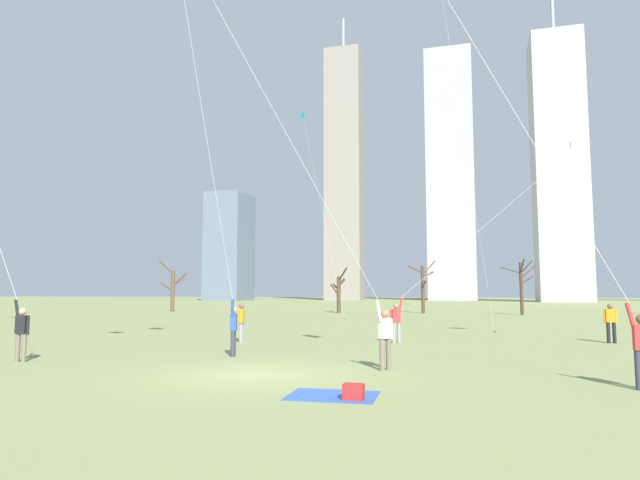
{
  "coord_description": "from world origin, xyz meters",
  "views": [
    {
      "loc": [
        5.37,
        -13.11,
        2.1
      ],
      "look_at": [
        0.0,
        6.0,
        4.0
      ],
      "focal_mm": 30.56,
      "sensor_mm": 36.0,
      "label": 1
    }
  ],
  "objects_px": {
    "picnic_spot": "(344,393)",
    "bare_tree_left_of_center": "(522,285)",
    "bystander_watching_nearby": "(611,321)",
    "kite_flyer_foreground_right_green": "(221,247)",
    "bare_tree_right_of_center": "(423,287)",
    "kite_flyer_midfield_right_yellow": "(355,279)",
    "distant_kite_high_overhead_teal": "(308,142)",
    "distant_kite_drifting_right_pink": "(448,32)",
    "kite_flyer_foreground_left_purple": "(600,270)",
    "bare_tree_leftmost": "(339,291)",
    "kite_flyer_midfield_left_white": "(428,289)",
    "bare_tree_rightmost": "(173,288)",
    "bystander_strolling_midfield": "(241,321)"
  },
  "relations": [
    {
      "from": "bystander_watching_nearby",
      "to": "bare_tree_right_of_center",
      "type": "distance_m",
      "value": 31.54
    },
    {
      "from": "bystander_watching_nearby",
      "to": "bare_tree_left_of_center",
      "type": "xyz_separation_m",
      "value": [
        -1.15,
        27.88,
        1.84
      ]
    },
    {
      "from": "kite_flyer_midfield_left_white",
      "to": "bystander_strolling_midfield",
      "type": "height_order",
      "value": "kite_flyer_midfield_left_white"
    },
    {
      "from": "distant_kite_high_overhead_teal",
      "to": "bare_tree_leftmost",
      "type": "bearing_deg",
      "value": 90.02
    },
    {
      "from": "picnic_spot",
      "to": "bare_tree_rightmost",
      "type": "relative_size",
      "value": 0.34
    },
    {
      "from": "bystander_watching_nearby",
      "to": "bare_tree_left_of_center",
      "type": "bearing_deg",
      "value": 92.36
    },
    {
      "from": "picnic_spot",
      "to": "distant_kite_drifting_right_pink",
      "type": "bearing_deg",
      "value": 87.01
    },
    {
      "from": "kite_flyer_midfield_left_white",
      "to": "distant_kite_high_overhead_teal",
      "type": "xyz_separation_m",
      "value": [
        -11.23,
        19.68,
        12.43
      ]
    },
    {
      "from": "bare_tree_leftmost",
      "to": "bare_tree_right_of_center",
      "type": "bearing_deg",
      "value": 9.8
    },
    {
      "from": "kite_flyer_midfield_right_yellow",
      "to": "distant_kite_high_overhead_teal",
      "type": "bearing_deg",
      "value": 109.35
    },
    {
      "from": "bare_tree_right_of_center",
      "to": "picnic_spot",
      "type": "bearing_deg",
      "value": -87.04
    },
    {
      "from": "picnic_spot",
      "to": "bare_tree_left_of_center",
      "type": "xyz_separation_m",
      "value": [
        6.81,
        42.21,
        2.65
      ]
    },
    {
      "from": "bystander_watching_nearby",
      "to": "kite_flyer_midfield_left_white",
      "type": "bearing_deg",
      "value": -164.31
    },
    {
      "from": "distant_kite_high_overhead_teal",
      "to": "bare_tree_rightmost",
      "type": "distance_m",
      "value": 23.85
    },
    {
      "from": "kite_flyer_midfield_right_yellow",
      "to": "kite_flyer_foreground_right_green",
      "type": "xyz_separation_m",
      "value": [
        -4.63,
        1.45,
        1.09
      ]
    },
    {
      "from": "kite_flyer_foreground_left_purple",
      "to": "bare_tree_right_of_center",
      "type": "relative_size",
      "value": 2.11
    },
    {
      "from": "bystander_watching_nearby",
      "to": "kite_flyer_foreground_right_green",
      "type": "bearing_deg",
      "value": -144.07
    },
    {
      "from": "bare_tree_rightmost",
      "to": "bystander_watching_nearby",
      "type": "bearing_deg",
      "value": -36.64
    },
    {
      "from": "kite_flyer_midfield_right_yellow",
      "to": "distant_kite_high_overhead_teal",
      "type": "height_order",
      "value": "distant_kite_high_overhead_teal"
    },
    {
      "from": "picnic_spot",
      "to": "bare_tree_left_of_center",
      "type": "height_order",
      "value": "bare_tree_left_of_center"
    },
    {
      "from": "distant_kite_high_overhead_teal",
      "to": "kite_flyer_foreground_left_purple",
      "type": "bearing_deg",
      "value": -61.7
    },
    {
      "from": "bystander_watching_nearby",
      "to": "bare_tree_right_of_center",
      "type": "relative_size",
      "value": 0.31
    },
    {
      "from": "bystander_watching_nearby",
      "to": "bare_tree_left_of_center",
      "type": "distance_m",
      "value": 27.96
    },
    {
      "from": "kite_flyer_foreground_left_purple",
      "to": "bare_tree_left_of_center",
      "type": "bearing_deg",
      "value": 87.75
    },
    {
      "from": "distant_kite_high_overhead_teal",
      "to": "distant_kite_drifting_right_pink",
      "type": "height_order",
      "value": "distant_kite_drifting_right_pink"
    },
    {
      "from": "kite_flyer_midfield_left_white",
      "to": "kite_flyer_foreground_right_green",
      "type": "distance_m",
      "value": 9.54
    },
    {
      "from": "bare_tree_leftmost",
      "to": "bystander_strolling_midfield",
      "type": "bearing_deg",
      "value": -83.56
    },
    {
      "from": "distant_kite_high_overhead_teal",
      "to": "bare_tree_left_of_center",
      "type": "relative_size",
      "value": 3.46
    },
    {
      "from": "kite_flyer_foreground_right_green",
      "to": "bare_tree_right_of_center",
      "type": "height_order",
      "value": "kite_flyer_foreground_right_green"
    },
    {
      "from": "kite_flyer_foreground_left_purple",
      "to": "bystander_watching_nearby",
      "type": "relative_size",
      "value": 6.84
    },
    {
      "from": "kite_flyer_foreground_right_green",
      "to": "picnic_spot",
      "type": "xyz_separation_m",
      "value": [
        5.12,
        -4.85,
        -3.43
      ]
    },
    {
      "from": "kite_flyer_midfield_right_yellow",
      "to": "kite_flyer_foreground_right_green",
      "type": "bearing_deg",
      "value": 162.63
    },
    {
      "from": "bare_tree_right_of_center",
      "to": "bystander_watching_nearby",
      "type": "bearing_deg",
      "value": -71.04
    },
    {
      "from": "kite_flyer_foreground_right_green",
      "to": "picnic_spot",
      "type": "relative_size",
      "value": 8.69
    },
    {
      "from": "picnic_spot",
      "to": "bare_tree_right_of_center",
      "type": "height_order",
      "value": "bare_tree_right_of_center"
    },
    {
      "from": "picnic_spot",
      "to": "bare_tree_leftmost",
      "type": "distance_m",
      "value": 44.01
    },
    {
      "from": "distant_kite_high_overhead_teal",
      "to": "picnic_spot",
      "type": "relative_size",
      "value": 9.35
    },
    {
      "from": "kite_flyer_foreground_right_green",
      "to": "bystander_watching_nearby",
      "type": "distance_m",
      "value": 16.36
    },
    {
      "from": "kite_flyer_midfield_right_yellow",
      "to": "distant_kite_high_overhead_teal",
      "type": "xyz_separation_m",
      "value": [
        -10.04,
        28.57,
        12.2
      ]
    },
    {
      "from": "bystander_watching_nearby",
      "to": "bare_tree_leftmost",
      "type": "relative_size",
      "value": 0.36
    },
    {
      "from": "kite_flyer_midfield_left_white",
      "to": "distant_kite_drifting_right_pink",
      "type": "height_order",
      "value": "distant_kite_drifting_right_pink"
    },
    {
      "from": "bare_tree_left_of_center",
      "to": "bare_tree_right_of_center",
      "type": "height_order",
      "value": "bare_tree_right_of_center"
    },
    {
      "from": "bare_tree_leftmost",
      "to": "kite_flyer_midfield_right_yellow",
      "type": "bearing_deg",
      "value": -75.66
    },
    {
      "from": "distant_kite_drifting_right_pink",
      "to": "bare_tree_rightmost",
      "type": "bearing_deg",
      "value": 151.24
    },
    {
      "from": "kite_flyer_midfield_left_white",
      "to": "distant_kite_drifting_right_pink",
      "type": "bearing_deg",
      "value": 87.31
    },
    {
      "from": "bystander_watching_nearby",
      "to": "bare_tree_left_of_center",
      "type": "relative_size",
      "value": 0.32
    },
    {
      "from": "distant_kite_drifting_right_pink",
      "to": "picnic_spot",
      "type": "distance_m",
      "value": 31.69
    },
    {
      "from": "bystander_watching_nearby",
      "to": "picnic_spot",
      "type": "height_order",
      "value": "bystander_watching_nearby"
    },
    {
      "from": "bare_tree_right_of_center",
      "to": "bare_tree_leftmost",
      "type": "height_order",
      "value": "bare_tree_right_of_center"
    },
    {
      "from": "kite_flyer_midfield_left_white",
      "to": "distant_kite_high_overhead_teal",
      "type": "distance_m",
      "value": 25.85
    }
  ]
}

